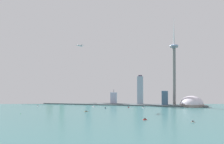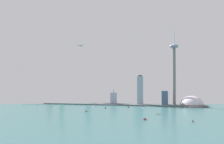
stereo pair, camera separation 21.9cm
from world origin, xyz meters
name	(u,v)px [view 1 (the left image)]	position (x,y,z in m)	size (l,w,h in m)	color
ground_plane	(74,123)	(0.00, 0.00, 0.00)	(6000.00, 6000.00, 0.00)	#3C7173
waterfront_pier	(110,104)	(0.00, 406.47, 1.91)	(722.74, 51.02, 3.83)	#515B5F
observation_tower	(174,63)	(245.17, 415.71, 159.92)	(32.82, 32.82, 338.80)	slate
stadium_dome	(192,104)	(307.56, 408.28, 8.55)	(85.73, 85.73, 58.13)	gray
skyscraper_0	(114,98)	(11.91, 426.39, 23.60)	(24.83, 12.45, 58.41)	#ABB1CF
skyscraper_1	(89,88)	(-105.97, 474.06, 61.16)	(16.14, 27.52, 126.80)	#99B3C2
skyscraper_2	(164,92)	(208.76, 520.02, 47.38)	(20.67, 13.87, 97.68)	slate
skyscraper_3	(173,91)	(244.94, 519.04, 49.70)	(14.04, 12.72, 103.61)	#495D79
skyscraper_4	(137,91)	(95.77, 503.05, 51.26)	(18.21, 20.43, 108.16)	#B9BDAD
skyscraper_5	(165,98)	(210.24, 406.67, 27.78)	(23.22, 25.20, 55.56)	#405B78
skyscraper_6	(140,90)	(117.94, 415.44, 56.17)	(22.24, 15.21, 115.54)	#93A4B9
skyscraper_7	(50,95)	(-271.39, 448.13, 32.91)	(24.40, 12.72, 69.58)	beige
skyscraper_8	(62,85)	(-242.74, 514.77, 73.53)	(13.58, 22.14, 147.05)	#91A688
boat_0	(128,107)	(84.04, 326.36, 1.22)	(5.01, 8.98, 3.42)	#BB2F2E
boat_1	(105,108)	(9.88, 285.36, 1.78)	(5.72, 6.57, 10.78)	black
boat_2	(193,122)	(270.43, 62.01, 1.30)	(9.32, 6.62, 7.94)	beige
boat_3	(38,106)	(-247.11, 297.92, 1.63)	(6.22, 6.03, 4.43)	white
boat_4	(86,111)	(-28.60, 188.79, 1.20)	(12.92, 7.22, 10.02)	beige
boat_5	(143,107)	(136.20, 322.77, 1.71)	(10.07, 9.20, 4.68)	white
boat_6	(145,119)	(158.31, 71.25, 1.75)	(9.05, 7.48, 8.27)	red
boat_7	(94,107)	(-40.62, 320.18, 1.39)	(8.72, 8.71, 9.52)	white
channel_buoy_0	(21,113)	(-198.93, 105.91, 1.44)	(1.48, 1.48, 2.88)	green
airplane	(80,46)	(-96.18, 328.28, 223.50)	(32.68, 35.64, 8.91)	silver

